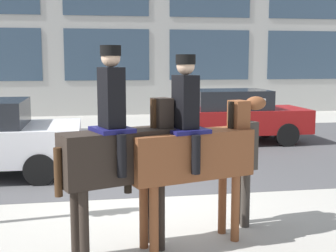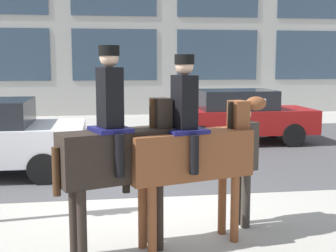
# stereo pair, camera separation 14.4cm
# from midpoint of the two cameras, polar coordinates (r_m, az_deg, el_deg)

# --- Properties ---
(ground_plane) EXTENTS (80.00, 80.00, 0.00)m
(ground_plane) POSITION_cam_midpoint_polar(r_m,az_deg,el_deg) (7.58, -2.51, -9.83)
(ground_plane) COLOR #9E9B93
(road_surface) EXTENTS (25.21, 8.50, 0.01)m
(road_surface) POSITION_cam_midpoint_polar(r_m,az_deg,el_deg) (12.17, -4.76, -3.00)
(road_surface) COLOR #444447
(road_surface) RESTS_ON ground_plane
(mounted_horse_lead) EXTENTS (1.75, 0.90, 2.49)m
(mounted_horse_lead) POSITION_cam_midpoint_polar(r_m,az_deg,el_deg) (5.54, -5.23, -2.78)
(mounted_horse_lead) COLOR black
(mounted_horse_lead) RESTS_ON ground_plane
(mounted_horse_companion) EXTENTS (1.95, 0.88, 2.39)m
(mounted_horse_companion) POSITION_cam_midpoint_polar(r_m,az_deg,el_deg) (5.81, 3.69, -2.83)
(mounted_horse_companion) COLOR brown
(mounted_horse_companion) RESTS_ON ground_plane
(pedestrian_bystander) EXTENTS (0.78, 0.68, 1.69)m
(pedestrian_bystander) POSITION_cam_midpoint_polar(r_m,az_deg,el_deg) (6.58, 9.69, -3.73)
(pedestrian_bystander) COLOR #332D28
(pedestrian_bystander) RESTS_ON ground_plane
(street_car_far_lane) EXTENTS (4.10, 1.80, 1.50)m
(street_car_far_lane) POSITION_cam_midpoint_polar(r_m,az_deg,el_deg) (13.31, 8.87, 1.24)
(street_car_far_lane) COLOR maroon
(street_car_far_lane) RESTS_ON ground_plane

